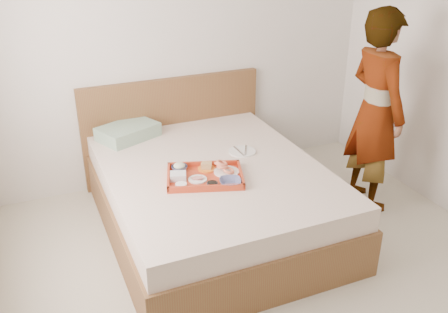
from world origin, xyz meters
TOP-DOWN VIEW (x-y plane):
  - ground at (0.00, 0.00)m, footprint 3.50×4.00m
  - wall_back at (0.00, 2.00)m, footprint 3.50×0.01m
  - bed at (-0.14, 1.00)m, footprint 1.65×2.00m
  - headboard at (-0.14, 1.97)m, footprint 1.65×0.06m
  - pillow at (-0.59, 1.79)m, footprint 0.56×0.48m
  - tray at (-0.26, 0.84)m, footprint 0.63×0.54m
  - prawn_plate at (-0.09, 0.85)m, footprint 0.23×0.23m
  - navy_bowl_big at (-0.14, 0.67)m, footprint 0.19×0.19m
  - sauce_dish at (-0.27, 0.70)m, footprint 0.10×0.10m
  - meat_plate at (-0.33, 0.82)m, footprint 0.17×0.17m
  - bread_plate at (-0.21, 0.95)m, footprint 0.16×0.16m
  - salad_bowl at (-0.40, 1.01)m, footprint 0.15×0.15m
  - plastic_tub at (-0.45, 0.89)m, footprint 0.13×0.12m
  - cheese_round at (-0.47, 0.77)m, footprint 0.10×0.10m
  - dinner_plate at (0.17, 1.15)m, footprint 0.27×0.27m
  - person at (1.20, 0.86)m, footprint 0.41×0.61m

SIDE VIEW (x-z plane):
  - ground at x=0.00m, z-range -0.01..0.01m
  - bed at x=-0.14m, z-range 0.00..0.53m
  - headboard at x=-0.14m, z-range 0.00..0.95m
  - dinner_plate at x=0.17m, z-range 0.53..0.54m
  - meat_plate at x=-0.33m, z-range 0.54..0.55m
  - bread_plate at x=-0.21m, z-range 0.54..0.55m
  - prawn_plate at x=-0.09m, z-range 0.54..0.56m
  - tray at x=-0.26m, z-range 0.53..0.58m
  - cheese_round at x=-0.47m, z-range 0.54..0.57m
  - sauce_dish at x=-0.27m, z-range 0.54..0.57m
  - salad_bowl at x=-0.40m, z-range 0.54..0.58m
  - navy_bowl_big at x=-0.14m, z-range 0.54..0.58m
  - plastic_tub at x=-0.45m, z-range 0.54..0.59m
  - pillow at x=-0.59m, z-range 0.53..0.64m
  - person at x=1.20m, z-range 0.00..1.64m
  - wall_back at x=0.00m, z-range 0.00..2.60m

